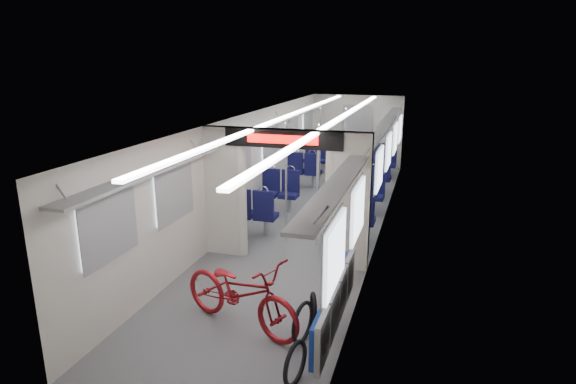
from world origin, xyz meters
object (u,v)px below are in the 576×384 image
object	(u,v)px
bike_hoop_a	(295,366)
seat_bay_near_right	(358,200)
bike_hoop_b	(303,324)
seat_bay_far_right	(377,165)
stanchion_far_left	(320,155)
bicycle	(241,292)
seat_bay_near_left	(268,198)
seat_bay_far_left	(312,162)
stanchion_far_right	(344,156)
flip_bench	(335,303)
stanchion_near_left	(286,184)
stanchion_near_right	(317,187)
bike_hoop_c	(314,312)

from	to	relation	value
bike_hoop_a	seat_bay_near_right	bearing A→B (deg)	91.68
bike_hoop_b	seat_bay_far_right	bearing A→B (deg)	90.19
bike_hoop_a	stanchion_far_left	bearing A→B (deg)	100.88
bike_hoop_a	stanchion_far_left	xyz separation A→B (m)	(-1.32, 6.88, 0.92)
bicycle	bike_hoop_a	bearing A→B (deg)	-112.72
seat_bay_near_left	seat_bay_far_left	world-z (taller)	seat_bay_far_left
seat_bay_near_left	stanchion_far_right	bearing A→B (deg)	56.98
flip_bench	bike_hoop_a	bearing A→B (deg)	-107.26
bike_hoop_a	stanchion_far_right	bearing A→B (deg)	96.14
bike_hoop_b	stanchion_far_right	xyz separation A→B (m)	(-0.62, 6.18, 0.90)
flip_bench	stanchion_near_left	distance (m)	3.59
seat_bay_near_left	stanchion_far_right	size ratio (longest dim) A/B	0.85
stanchion_near_left	seat_bay_near_left	bearing A→B (deg)	125.51
seat_bay_far_left	stanchion_far_left	bearing A→B (deg)	-71.44
seat_bay_near_left	stanchion_near_right	xyz separation A→B (m)	(1.32, -1.02, 0.62)
bike_hoop_a	seat_bay_far_left	xyz separation A→B (m)	(-2.03, 8.98, 0.30)
seat_bay_far_left	stanchion_near_left	size ratio (longest dim) A/B	0.86
bicycle	seat_bay_near_left	world-z (taller)	seat_bay_near_left
seat_bay_near_left	stanchion_near_left	distance (m)	1.38
seat_bay_far_left	seat_bay_far_right	world-z (taller)	seat_bay_far_right
stanchion_near_left	stanchion_far_left	xyz separation A→B (m)	(-0.01, 2.86, 0.00)
seat_bay_near_right	stanchion_near_left	size ratio (longest dim) A/B	0.94
bike_hoop_c	stanchion_far_left	world-z (taller)	stanchion_far_left
bike_hoop_c	stanchion_near_left	xyz separation A→B (m)	(-1.23, 2.82, 0.94)
seat_bay_far_left	flip_bench	bearing A→B (deg)	-74.30
stanchion_near_left	flip_bench	bearing A→B (deg)	-63.65
bike_hoop_a	seat_bay_far_left	world-z (taller)	seat_bay_far_left
bike_hoop_b	stanchion_far_right	bearing A→B (deg)	95.73
bike_hoop_b	seat_bay_near_left	world-z (taller)	seat_bay_near_left
seat_bay_far_left	stanchion_near_left	distance (m)	5.05
bike_hoop_b	bike_hoop_c	world-z (taller)	bike_hoop_b
stanchion_near_left	stanchion_near_right	distance (m)	0.60
bike_hoop_a	seat_bay_far_right	bearing A→B (deg)	91.01
stanchion_far_left	bike_hoop_a	bearing A→B (deg)	-79.12
seat_bay_far_right	seat_bay_near_right	bearing A→B (deg)	-90.00
bike_hoop_b	stanchion_far_right	world-z (taller)	stanchion_far_right
flip_bench	bike_hoop_a	distance (m)	0.95
stanchion_far_right	bike_hoop_c	bearing A→B (deg)	-83.47
bike_hoop_c	bicycle	bearing A→B (deg)	-163.24
bike_hoop_c	stanchion_far_left	bearing A→B (deg)	102.25
bicycle	bike_hoop_a	distance (m)	1.38
seat_bay_far_left	stanchion_far_right	world-z (taller)	stanchion_far_right
stanchion_far_right	bicycle	bearing A→B (deg)	-92.30
bicycle	stanchion_near_right	world-z (taller)	stanchion_near_right
seat_bay_far_right	stanchion_near_right	size ratio (longest dim) A/B	0.93
seat_bay_near_right	stanchion_near_right	size ratio (longest dim) A/B	0.94
stanchion_near_left	stanchion_far_left	distance (m)	2.86
bike_hoop_a	seat_bay_near_left	xyz separation A→B (m)	(-2.03, 5.02, 0.29)
bike_hoop_a	stanchion_near_right	size ratio (longest dim) A/B	0.22
bike_hoop_b	stanchion_far_left	size ratio (longest dim) A/B	0.24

